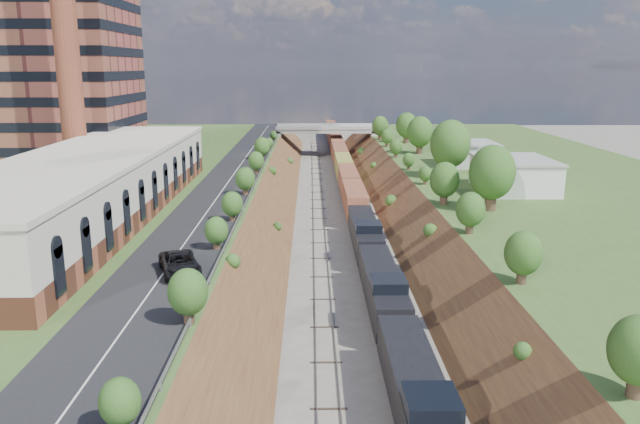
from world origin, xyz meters
The scene contains 17 objects.
platform_left centered at (-33.00, 60.00, 2.50)m, with size 44.00×180.00×5.00m, color #375623.
platform_right centered at (33.00, 60.00, 2.50)m, with size 44.00×180.00×5.00m, color #375623.
embankment_left centered at (-11.00, 60.00, 0.00)m, with size 7.07×180.00×7.07m, color brown.
embankment_right centered at (11.00, 60.00, 0.00)m, with size 7.07×180.00×7.07m, color brown.
rail_left_track centered at (-2.60, 60.00, 0.09)m, with size 1.58×180.00×0.18m, color gray.
rail_right_track centered at (2.60, 60.00, 0.09)m, with size 1.58×180.00×0.18m, color gray.
road centered at (-15.50, 60.00, 5.05)m, with size 8.00×180.00×0.10m, color black.
guardrail centered at (-11.40, 59.80, 5.55)m, with size 0.10×171.00×0.70m.
commercial_building centered at (-28.00, 38.00, 8.51)m, with size 14.30×62.30×7.00m.
smokestack centered at (-36.00, 56.00, 25.00)m, with size 3.20×3.20×40.00m, color brown.
overpass centered at (0.00, 122.00, 4.92)m, with size 24.50×8.30×7.40m.
white_building_near centered at (23.50, 52.00, 7.00)m, with size 9.00×12.00×4.00m, color silver.
white_building_far centered at (23.00, 74.00, 6.80)m, with size 8.00×10.00×3.60m, color silver.
tree_right_large centered at (17.00, 40.00, 9.38)m, with size 5.25×5.25×7.61m.
tree_left_crest centered at (-11.80, 20.00, 7.04)m, with size 2.45×2.45×3.55m.
freight_train centered at (2.60, 87.78, 2.54)m, with size 2.89×178.90×4.55m.
suv centered at (-14.13, 17.63, 5.94)m, with size 2.79×6.04×1.68m, color black.
Camera 1 is at (-3.68, -29.80, 21.23)m, focal length 35.00 mm.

